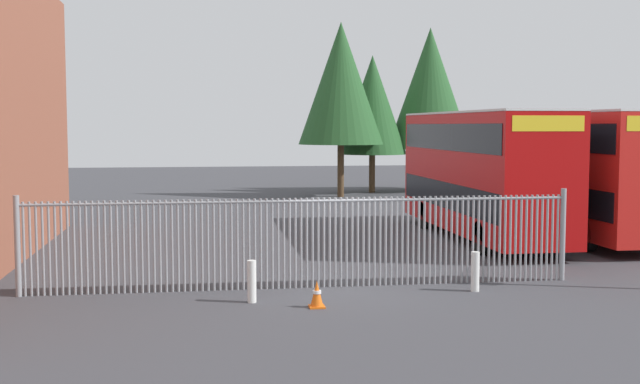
% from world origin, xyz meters
% --- Properties ---
extents(ground_plane, '(100.00, 100.00, 0.00)m').
position_xyz_m(ground_plane, '(0.00, 8.00, 0.00)').
color(ground_plane, '#3D3D42').
extents(palisade_fence, '(13.43, 0.14, 2.35)m').
position_xyz_m(palisade_fence, '(-0.99, 0.00, 1.18)').
color(palisade_fence, gray).
rests_on(palisade_fence, ground).
extents(double_decker_bus_near_gate, '(2.54, 10.81, 4.42)m').
position_xyz_m(double_decker_bus_near_gate, '(9.61, 7.57, 2.42)').
color(double_decker_bus_near_gate, red).
rests_on(double_decker_bus_near_gate, ground).
extents(double_decker_bus_behind_fence_left, '(2.54, 10.81, 4.42)m').
position_xyz_m(double_decker_bus_behind_fence_left, '(6.15, 7.47, 2.42)').
color(double_decker_bus_behind_fence_left, '#B70C0C').
rests_on(double_decker_bus_behind_fence_left, ground).
extents(bollard_near_left, '(0.20, 0.20, 0.95)m').
position_xyz_m(bollard_near_left, '(-2.35, -1.42, 0.47)').
color(bollard_near_left, silver).
rests_on(bollard_near_left, ground).
extents(bollard_center_front, '(0.20, 0.20, 0.95)m').
position_xyz_m(bollard_center_front, '(2.99, -1.00, 0.47)').
color(bollard_center_front, silver).
rests_on(bollard_center_front, ground).
extents(traffic_cone_by_gate, '(0.34, 0.34, 0.59)m').
position_xyz_m(traffic_cone_by_gate, '(-0.99, -2.13, 0.29)').
color(traffic_cone_by_gate, orange).
rests_on(traffic_cone_by_gate, ground).
extents(tree_tall_back, '(4.04, 4.04, 8.04)m').
position_xyz_m(tree_tall_back, '(6.56, 26.95, 5.14)').
color(tree_tall_back, '#4C3823').
rests_on(tree_tall_back, ground).
extents(tree_short_side, '(4.67, 4.67, 9.58)m').
position_xyz_m(tree_short_side, '(4.21, 24.29, 6.24)').
color(tree_short_side, '#4C3823').
rests_on(tree_short_side, ground).
extents(tree_mid_row, '(5.05, 5.05, 9.77)m').
position_xyz_m(tree_mid_row, '(10.21, 27.56, 6.15)').
color(tree_mid_row, '#4C3823').
rests_on(tree_mid_row, ground).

